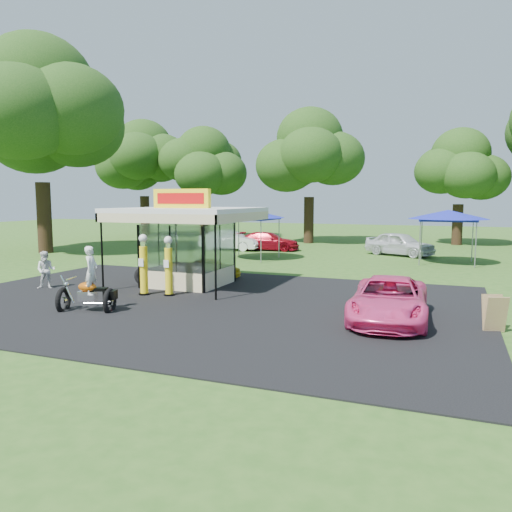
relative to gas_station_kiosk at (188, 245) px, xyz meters
The scene contains 21 objects.
ground 5.67m from the gas_station_kiosk, 68.18° to the right, with size 120.00×120.00×0.00m, color #2D571B.
asphalt_apron 4.01m from the gas_station_kiosk, 56.26° to the right, with size 20.00×14.00×0.04m, color black.
gas_station_kiosk is the anchor object (origin of this frame).
gas_pump_left 2.75m from the gas_station_kiosk, 101.02° to the right, with size 0.45×0.45×2.41m.
gas_pump_right 2.53m from the gas_station_kiosk, 79.00° to the right, with size 0.44×0.44×2.35m.
motorcycle 5.80m from the gas_station_kiosk, 95.60° to the right, with size 2.03×1.36×2.30m.
spare_tires 2.45m from the gas_station_kiosk, 162.01° to the right, with size 0.99×0.66×0.83m.
a_frame_sign 12.41m from the gas_station_kiosk, 16.77° to the right, with size 0.64×0.69×1.05m.
kiosk_car 2.56m from the gas_station_kiosk, 90.00° to the left, with size 1.13×2.82×0.96m, color yellow.
pink_sedan 9.57m from the gas_station_kiosk, 20.85° to the right, with size 2.25×4.87×1.35m, color #F6438D.
spectator_west 6.01m from the gas_station_kiosk, 150.66° to the right, with size 0.77×0.60×1.59m, color white.
bg_car_a 15.10m from the gas_station_kiosk, 107.59° to the left, with size 1.53×4.40×1.45m, color white.
bg_car_b 15.48m from the gas_station_kiosk, 97.15° to the left, with size 1.87×4.59×1.33m, color maroon.
bg_car_c 17.02m from the gas_station_kiosk, 64.13° to the left, with size 1.86×4.61×1.57m, color silver.
tent_west 10.09m from the gas_station_kiosk, 97.03° to the left, with size 4.45×4.45×3.11m.
tent_east 15.95m from the gas_station_kiosk, 49.39° to the left, with size 4.47×4.47×3.12m.
oak_far_a 30.33m from the gas_station_kiosk, 127.46° to the left, with size 9.51×9.51×11.27m.
oak_far_b 26.60m from the gas_station_kiosk, 115.82° to the left, with size 8.61×8.61×10.27m.
oak_far_c 22.87m from the gas_station_kiosk, 91.98° to the left, with size 9.40×9.40×11.08m.
oak_far_d 27.70m from the gas_station_kiosk, 66.32° to the left, with size 7.75×7.75×9.23m.
oak_near 19.22m from the gas_station_kiosk, 153.11° to the left, with size 12.56×12.56×14.47m.
Camera 1 is at (8.59, -13.92, 3.77)m, focal length 35.00 mm.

